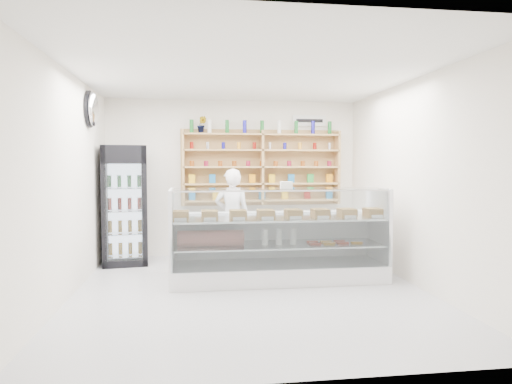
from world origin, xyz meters
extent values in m
plane|color=silver|center=(0.00, 0.00, 0.00)|extent=(5.00, 5.00, 0.00)
plane|color=white|center=(0.00, 0.00, 2.80)|extent=(5.00, 5.00, 0.00)
plane|color=white|center=(0.00, 2.50, 1.40)|extent=(4.50, 0.00, 4.50)
plane|color=white|center=(0.00, -2.50, 1.40)|extent=(4.50, 0.00, 4.50)
plane|color=white|center=(-2.25, 0.00, 1.40)|extent=(0.00, 5.00, 5.00)
plane|color=white|center=(2.25, 0.00, 1.40)|extent=(0.00, 5.00, 5.00)
cube|color=white|center=(0.46, 0.50, 0.13)|extent=(3.01, 0.85, 0.25)
cube|color=white|center=(0.46, 0.90, 0.57)|extent=(3.01, 0.05, 0.63)
cube|color=silver|center=(0.46, 0.50, 0.51)|extent=(2.89, 0.75, 0.02)
cube|color=silver|center=(0.46, 0.50, 0.88)|extent=(2.95, 0.79, 0.02)
cube|color=silver|center=(0.46, 0.09, 0.78)|extent=(2.95, 0.12, 1.05)
cube|color=silver|center=(0.46, 0.45, 1.31)|extent=(2.95, 0.60, 0.01)
imported|color=white|center=(-0.09, 1.75, 0.79)|extent=(0.61, 0.44, 1.58)
cube|color=black|center=(-1.85, 1.93, 0.97)|extent=(0.78, 0.77, 1.95)
cube|color=#32053E|center=(-1.89, 1.61, 1.80)|extent=(0.69, 0.12, 0.27)
cube|color=silver|center=(-1.89, 1.60, 0.89)|extent=(0.59, 0.09, 1.54)
cube|color=tan|center=(-0.90, 2.34, 1.59)|extent=(0.04, 0.28, 1.33)
cube|color=tan|center=(0.50, 2.34, 1.59)|extent=(0.04, 0.28, 1.33)
cube|color=tan|center=(1.90, 2.34, 1.59)|extent=(0.04, 0.28, 1.33)
cube|color=tan|center=(0.50, 2.34, 1.00)|extent=(2.80, 0.28, 0.03)
cube|color=tan|center=(0.50, 2.34, 1.30)|extent=(2.80, 0.28, 0.03)
cube|color=tan|center=(0.50, 2.34, 1.60)|extent=(2.80, 0.28, 0.03)
cube|color=tan|center=(0.50, 2.34, 1.90)|extent=(2.80, 0.28, 0.03)
cube|color=tan|center=(0.50, 2.34, 2.18)|extent=(2.80, 0.28, 0.03)
imported|color=#1E6626|center=(-0.57, 2.34, 2.34)|extent=(0.19, 0.16, 0.30)
ellipsoid|color=silver|center=(-2.17, 1.20, 2.45)|extent=(0.15, 0.50, 0.50)
cube|color=white|center=(1.40, 2.47, 2.45)|extent=(0.62, 0.03, 0.20)
camera|label=1|loc=(-0.72, -5.77, 1.64)|focal=32.00mm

